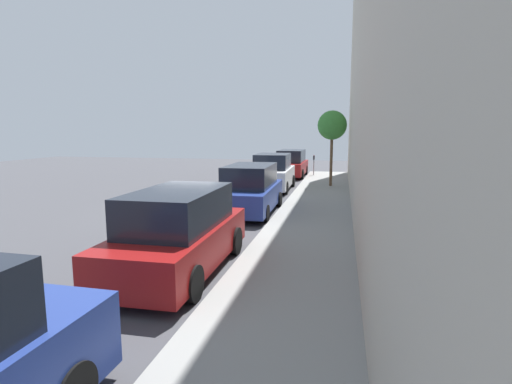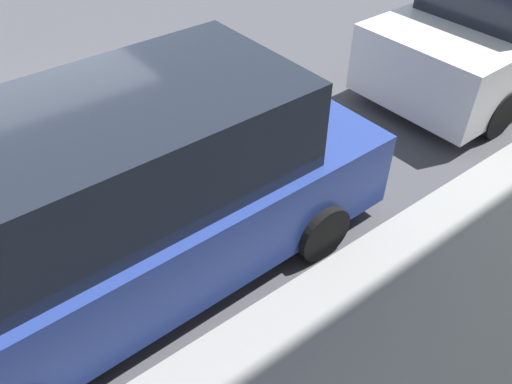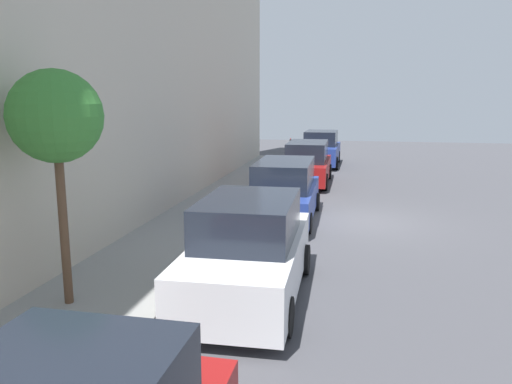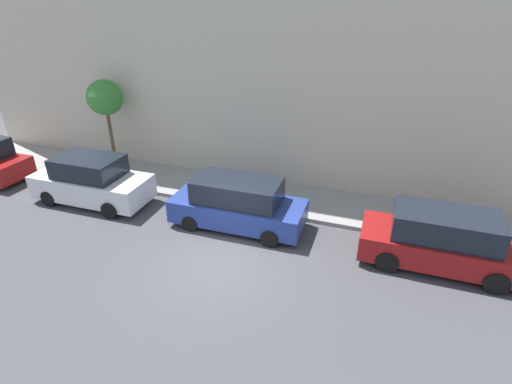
{
  "view_description": "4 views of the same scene",
  "coord_description": "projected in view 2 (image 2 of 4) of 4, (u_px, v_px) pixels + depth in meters",
  "views": [
    {
      "loc": [
        5.91,
        -14.93,
        3.19
      ],
      "look_at": [
        2.85,
        -0.83,
        1.0
      ],
      "focal_mm": 28.0,
      "sensor_mm": 36.0,
      "label": 1
    },
    {
      "loc": [
        5.71,
        -0.88,
        3.87
      ],
      "look_at": [
        3.06,
        1.13,
        1.0
      ],
      "focal_mm": 35.0,
      "sensor_mm": 36.0,
      "label": 2
    },
    {
      "loc": [
        0.23,
        15.67,
        3.86
      ],
      "look_at": [
        3.17,
        0.93,
        1.0
      ],
      "focal_mm": 35.0,
      "sensor_mm": 36.0,
      "label": 3
    },
    {
      "loc": [
        -9.46,
        -4.67,
        7.94
      ],
      "look_at": [
        3.37,
        -0.11,
        1.0
      ],
      "focal_mm": 28.0,
      "sensor_mm": 36.0,
      "label": 4
    }
  ],
  "objects": [
    {
      "name": "ground_plane",
      "position": [
        41.0,
        162.0,
        6.37
      ],
      "size": [
        60.0,
        60.0,
        0.0
      ],
      "primitive_type": "plane",
      "color": "#424247"
    },
    {
      "name": "parked_minivan_third",
      "position": [
        132.0,
        198.0,
        4.44
      ],
      "size": [
        2.02,
        4.93,
        1.9
      ],
      "color": "navy",
      "rests_on": "ground_plane"
    },
    {
      "name": "parked_suv_fourth",
      "position": [
        510.0,
        21.0,
        7.48
      ],
      "size": [
        2.08,
        4.84,
        1.98
      ],
      "color": "silver",
      "rests_on": "ground_plane"
    }
  ]
}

